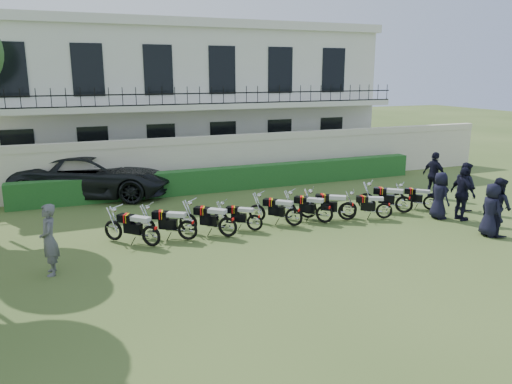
% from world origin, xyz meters
% --- Properties ---
extents(ground, '(100.00, 100.00, 0.00)m').
position_xyz_m(ground, '(0.00, 0.00, 0.00)').
color(ground, '#395221').
rests_on(ground, ground).
extents(perimeter_wall, '(30.00, 0.35, 2.30)m').
position_xyz_m(perimeter_wall, '(0.00, 8.00, 1.17)').
color(perimeter_wall, beige).
rests_on(perimeter_wall, ground).
extents(hedge, '(18.00, 0.60, 1.00)m').
position_xyz_m(hedge, '(1.00, 7.20, 0.50)').
color(hedge, '#1C4E1E').
rests_on(hedge, ground).
extents(building, '(20.40, 9.60, 7.40)m').
position_xyz_m(building, '(0.00, 13.96, 3.71)').
color(building, silver).
rests_on(building, ground).
extents(motorcycle_0, '(1.48, 1.48, 1.09)m').
position_xyz_m(motorcycle_0, '(-3.69, 1.14, 0.50)').
color(motorcycle_0, black).
rests_on(motorcycle_0, ground).
extents(motorcycle_1, '(1.70, 1.16, 1.07)m').
position_xyz_m(motorcycle_1, '(-2.56, 1.29, 0.50)').
color(motorcycle_1, black).
rests_on(motorcycle_1, ground).
extents(motorcycle_2, '(1.56, 1.38, 1.08)m').
position_xyz_m(motorcycle_2, '(-1.33, 1.13, 0.50)').
color(motorcycle_2, black).
rests_on(motorcycle_2, ground).
extents(motorcycle_3, '(1.40, 1.10, 0.93)m').
position_xyz_m(motorcycle_3, '(-0.33, 1.38, 0.43)').
color(motorcycle_3, black).
rests_on(motorcycle_3, ground).
extents(motorcycle_4, '(1.45, 1.40, 1.05)m').
position_xyz_m(motorcycle_4, '(1.06, 1.35, 0.48)').
color(motorcycle_4, black).
rests_on(motorcycle_4, ground).
extents(motorcycle_5, '(1.43, 1.40, 1.04)m').
position_xyz_m(motorcycle_5, '(2.18, 1.29, 0.48)').
color(motorcycle_5, black).
rests_on(motorcycle_5, ground).
extents(motorcycle_6, '(1.71, 1.17, 1.08)m').
position_xyz_m(motorcycle_6, '(3.06, 1.25, 0.50)').
color(motorcycle_6, black).
rests_on(motorcycle_6, ground).
extents(motorcycle_7, '(1.58, 0.97, 0.97)m').
position_xyz_m(motorcycle_7, '(4.36, 0.94, 0.45)').
color(motorcycle_7, black).
rests_on(motorcycle_7, ground).
extents(motorcycle_8, '(1.53, 1.41, 1.08)m').
position_xyz_m(motorcycle_8, '(5.46, 1.27, 0.50)').
color(motorcycle_8, black).
rests_on(motorcycle_8, ground).
extents(motorcycle_9, '(1.27, 1.26, 0.93)m').
position_xyz_m(motorcycle_9, '(6.65, 1.23, 0.43)').
color(motorcycle_9, black).
rests_on(motorcycle_9, ground).
extents(suv, '(6.92, 4.85, 1.75)m').
position_xyz_m(suv, '(-4.75, 8.15, 0.88)').
color(suv, black).
rests_on(suv, ground).
extents(inspector, '(0.44, 0.67, 1.84)m').
position_xyz_m(inspector, '(-6.42, 0.08, 0.92)').
color(inspector, slate).
rests_on(inspector, ground).
extents(officer_0, '(0.64, 0.89, 1.69)m').
position_xyz_m(officer_0, '(6.32, -1.80, 0.84)').
color(officer_0, black).
rests_on(officer_0, ground).
extents(officer_1, '(0.84, 1.00, 1.85)m').
position_xyz_m(officer_1, '(6.58, -1.80, 0.92)').
color(officer_1, black).
rests_on(officer_1, ground).
extents(officer_2, '(0.46, 1.10, 1.86)m').
position_xyz_m(officer_2, '(6.78, -0.13, 0.93)').
color(officer_2, black).
rests_on(officer_2, ground).
extents(officer_3, '(0.55, 0.83, 1.65)m').
position_xyz_m(officer_3, '(6.21, 0.33, 0.83)').
color(officer_3, black).
rests_on(officer_3, ground).
extents(officer_4, '(0.80, 0.96, 1.79)m').
position_xyz_m(officer_4, '(7.87, 0.88, 0.90)').
color(officer_4, black).
rests_on(officer_4, ground).
extents(officer_5, '(0.60, 1.15, 1.87)m').
position_xyz_m(officer_5, '(8.13, 2.81, 0.94)').
color(officer_5, black).
rests_on(officer_5, ground).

